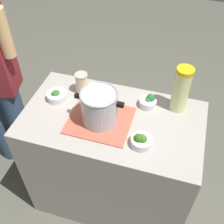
{
  "coord_description": "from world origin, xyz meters",
  "views": [
    {
      "loc": [
        -0.32,
        1.08,
        2.09
      ],
      "look_at": [
        0.0,
        0.0,
        0.95
      ],
      "focal_mm": 44.75,
      "sensor_mm": 36.0,
      "label": 1
    }
  ],
  "objects_px": {
    "cooking_pot": "(99,107)",
    "broccoli_bowl_front": "(57,96)",
    "lemonade_pitcher": "(181,90)",
    "broccoli_bowl_back": "(148,102)",
    "mason_jar": "(82,83)",
    "broccoli_bowl_center": "(141,141)"
  },
  "relations": [
    {
      "from": "cooking_pot",
      "to": "broccoli_bowl_front",
      "type": "distance_m",
      "value": 0.34
    },
    {
      "from": "broccoli_bowl_front",
      "to": "cooking_pot",
      "type": "bearing_deg",
      "value": 162.63
    },
    {
      "from": "lemonade_pitcher",
      "to": "broccoli_bowl_back",
      "type": "height_order",
      "value": "lemonade_pitcher"
    },
    {
      "from": "cooking_pot",
      "to": "mason_jar",
      "type": "relative_size",
      "value": 2.02
    },
    {
      "from": "cooking_pot",
      "to": "broccoli_bowl_center",
      "type": "height_order",
      "value": "cooking_pot"
    },
    {
      "from": "mason_jar",
      "to": "broccoli_bowl_center",
      "type": "height_order",
      "value": "mason_jar"
    },
    {
      "from": "mason_jar",
      "to": "broccoli_bowl_back",
      "type": "height_order",
      "value": "mason_jar"
    },
    {
      "from": "cooking_pot",
      "to": "broccoli_bowl_front",
      "type": "relative_size",
      "value": 2.25
    },
    {
      "from": "mason_jar",
      "to": "broccoli_bowl_front",
      "type": "xyz_separation_m",
      "value": [
        0.13,
        0.11,
        -0.04
      ]
    },
    {
      "from": "broccoli_bowl_center",
      "to": "broccoli_bowl_back",
      "type": "distance_m",
      "value": 0.31
    },
    {
      "from": "broccoli_bowl_front",
      "to": "broccoli_bowl_center",
      "type": "distance_m",
      "value": 0.62
    },
    {
      "from": "broccoli_bowl_front",
      "to": "broccoli_bowl_center",
      "type": "height_order",
      "value": "broccoli_bowl_center"
    },
    {
      "from": "mason_jar",
      "to": "broccoli_bowl_back",
      "type": "bearing_deg",
      "value": 179.39
    },
    {
      "from": "broccoli_bowl_front",
      "to": "broccoli_bowl_center",
      "type": "bearing_deg",
      "value": 160.98
    },
    {
      "from": "cooking_pot",
      "to": "lemonade_pitcher",
      "type": "relative_size",
      "value": 0.95
    },
    {
      "from": "broccoli_bowl_center",
      "to": "mason_jar",
      "type": "bearing_deg",
      "value": -34.59
    },
    {
      "from": "broccoli_bowl_back",
      "to": "broccoli_bowl_center",
      "type": "bearing_deg",
      "value": 94.47
    },
    {
      "from": "mason_jar",
      "to": "broccoli_bowl_front",
      "type": "distance_m",
      "value": 0.17
    },
    {
      "from": "cooking_pot",
      "to": "lemonade_pitcher",
      "type": "xyz_separation_m",
      "value": [
        -0.41,
        -0.24,
        0.03
      ]
    },
    {
      "from": "lemonade_pitcher",
      "to": "broccoli_bowl_front",
      "type": "bearing_deg",
      "value": 10.59
    },
    {
      "from": "lemonade_pitcher",
      "to": "mason_jar",
      "type": "relative_size",
      "value": 2.12
    },
    {
      "from": "lemonade_pitcher",
      "to": "broccoli_bowl_front",
      "type": "height_order",
      "value": "lemonade_pitcher"
    }
  ]
}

